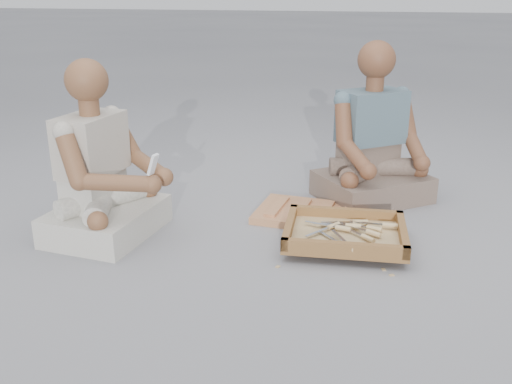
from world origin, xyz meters
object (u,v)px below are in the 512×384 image
(carved_panel, at_px, (313,214))
(craftsman, at_px, (102,178))
(tool_tray, at_px, (345,234))
(companion, at_px, (373,149))

(carved_panel, xyz_separation_m, craftsman, (-0.92, -0.46, 0.26))
(carved_panel, height_order, tool_tray, tool_tray)
(tool_tray, distance_m, craftsman, 1.15)
(tool_tray, relative_size, craftsman, 0.71)
(carved_panel, relative_size, companion, 0.66)
(carved_panel, bearing_deg, craftsman, -153.34)
(carved_panel, bearing_deg, companion, 56.14)
(companion, bearing_deg, craftsman, -4.37)
(companion, bearing_deg, carved_panel, 16.10)
(carved_panel, height_order, craftsman, craftsman)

